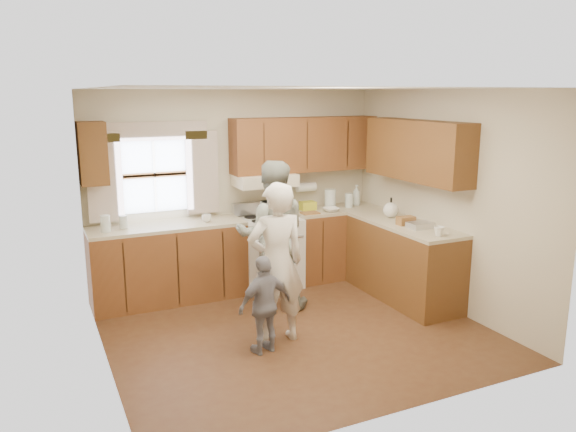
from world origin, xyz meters
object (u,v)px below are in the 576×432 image
stove (268,251)px  child (265,305)px  woman_left (276,263)px  woman_right (272,235)px

stove → child: stove is taller
stove → child: bearing=-114.0°
stove → woman_left: bearing=-110.2°
woman_left → stove: bearing=-107.8°
woman_left → child: size_ratio=1.68×
woman_left → child: 0.44m
woman_left → woman_right: 0.93m
stove → woman_right: bearing=-109.3°
woman_left → woman_right: size_ratio=0.94×
woman_right → child: woman_right is taller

